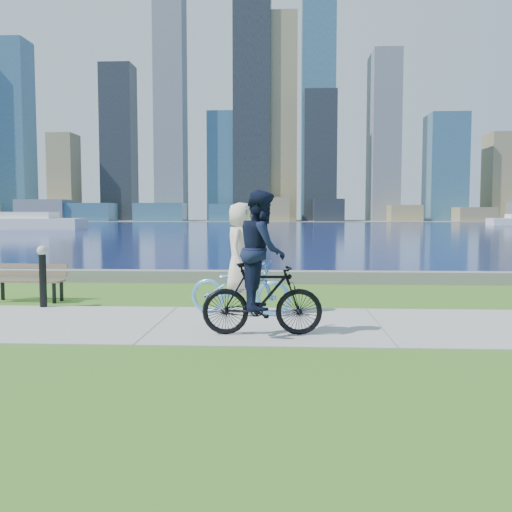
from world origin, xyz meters
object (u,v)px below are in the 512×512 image
Objects in this scene: park_bench at (30,279)px; cyclist_woman at (240,273)px; bollard_lamp at (43,272)px; cyclist_man at (262,275)px.

park_bench is 5.24m from cyclist_woman.
park_bench is 1.17m from bollard_lamp.
bollard_lamp is 4.33m from cyclist_woman.
cyclist_man is (5.50, -3.45, 0.50)m from park_bench.
bollard_lamp is 0.60× the size of cyclist_woman.
cyclist_woman is (4.28, -0.67, 0.08)m from bollard_lamp.
park_bench is 1.25× the size of bollard_lamp.
cyclist_man reaches higher than park_bench.
cyclist_woman is at bearing -14.21° from park_bench.
cyclist_man is (4.79, -2.55, 0.25)m from bollard_lamp.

